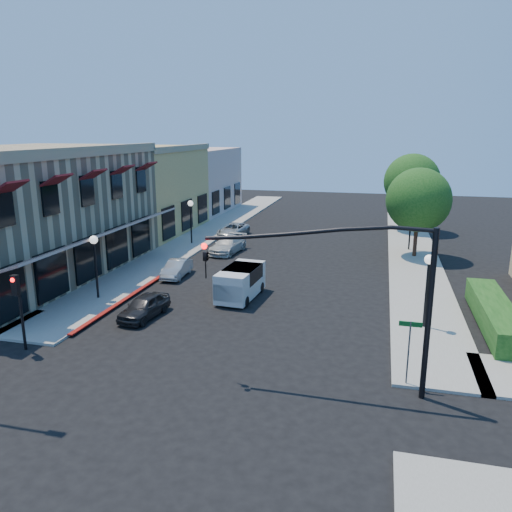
% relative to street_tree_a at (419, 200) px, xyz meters
% --- Properties ---
extents(ground, '(120.00, 120.00, 0.00)m').
position_rel_street_tree_a_xyz_m(ground, '(-8.80, -22.00, -4.19)').
color(ground, black).
rests_on(ground, ground).
extents(sidewalk_left, '(3.50, 50.00, 0.12)m').
position_rel_street_tree_a_xyz_m(sidewalk_left, '(-17.55, 5.00, -4.13)').
color(sidewalk_left, gray).
rests_on(sidewalk_left, ground).
extents(sidewalk_right, '(3.50, 50.00, 0.12)m').
position_rel_street_tree_a_xyz_m(sidewalk_right, '(-0.05, 5.00, -4.13)').
color(sidewalk_right, gray).
rests_on(sidewalk_right, ground).
extents(curb_red_strip, '(0.25, 10.00, 0.06)m').
position_rel_street_tree_a_xyz_m(curb_red_strip, '(-15.70, -14.00, -4.19)').
color(curb_red_strip, maroon).
rests_on(curb_red_strip, ground).
extents(corner_brick_building, '(11.77, 18.20, 8.10)m').
position_rel_street_tree_a_xyz_m(corner_brick_building, '(-24.25, -11.00, -0.19)').
color(corner_brick_building, tan).
rests_on(corner_brick_building, ground).
extents(yellow_stucco_building, '(10.00, 12.00, 7.60)m').
position_rel_street_tree_a_xyz_m(yellow_stucco_building, '(-24.30, 4.00, -0.39)').
color(yellow_stucco_building, tan).
rests_on(yellow_stucco_building, ground).
extents(pink_stucco_building, '(10.00, 12.00, 7.00)m').
position_rel_street_tree_a_xyz_m(pink_stucco_building, '(-24.30, 16.00, -0.69)').
color(pink_stucco_building, beige).
rests_on(pink_stucco_building, ground).
extents(hedge, '(1.40, 8.00, 1.10)m').
position_rel_street_tree_a_xyz_m(hedge, '(2.90, -13.00, -4.19)').
color(hedge, '#154513').
rests_on(hedge, ground).
extents(street_tree_a, '(4.56, 4.56, 6.48)m').
position_rel_street_tree_a_xyz_m(street_tree_a, '(0.00, 0.00, 0.00)').
color(street_tree_a, '#362015').
rests_on(street_tree_a, ground).
extents(street_tree_b, '(4.94, 4.94, 7.02)m').
position_rel_street_tree_a_xyz_m(street_tree_b, '(0.00, 10.00, 0.35)').
color(street_tree_b, '#362015').
rests_on(street_tree_b, ground).
extents(signal_mast_arm, '(8.01, 0.39, 6.00)m').
position_rel_street_tree_a_xyz_m(signal_mast_arm, '(-2.94, -20.50, -0.11)').
color(signal_mast_arm, black).
rests_on(signal_mast_arm, ground).
extents(secondary_signal, '(0.28, 0.42, 3.32)m').
position_rel_street_tree_a_xyz_m(secondary_signal, '(-16.80, -20.59, -1.88)').
color(secondary_signal, black).
rests_on(secondary_signal, ground).
extents(street_name_sign, '(0.80, 0.06, 2.50)m').
position_rel_street_tree_a_xyz_m(street_name_sign, '(-1.30, -19.80, -2.50)').
color(street_name_sign, '#595B5E').
rests_on(street_name_sign, ground).
extents(lamppost_left_near, '(0.44, 0.44, 3.57)m').
position_rel_street_tree_a_xyz_m(lamppost_left_near, '(-17.30, -14.00, -1.46)').
color(lamppost_left_near, black).
rests_on(lamppost_left_near, ground).
extents(lamppost_left_far, '(0.44, 0.44, 3.57)m').
position_rel_street_tree_a_xyz_m(lamppost_left_far, '(-17.30, 0.00, -1.46)').
color(lamppost_left_far, black).
rests_on(lamppost_left_far, ground).
extents(lamppost_right_near, '(0.44, 0.44, 3.57)m').
position_rel_street_tree_a_xyz_m(lamppost_right_near, '(-0.30, -14.00, -1.46)').
color(lamppost_right_near, black).
rests_on(lamppost_right_near, ground).
extents(lamppost_right_far, '(0.44, 0.44, 3.57)m').
position_rel_street_tree_a_xyz_m(lamppost_right_far, '(-0.30, 2.00, -1.46)').
color(lamppost_right_far, black).
rests_on(lamppost_right_far, ground).
extents(white_van, '(1.94, 3.97, 1.71)m').
position_rel_street_tree_a_xyz_m(white_van, '(-9.81, -11.85, -3.20)').
color(white_van, silver).
rests_on(white_van, ground).
extents(parked_car_a, '(1.68, 3.47, 1.14)m').
position_rel_street_tree_a_xyz_m(parked_car_a, '(-13.60, -15.84, -3.62)').
color(parked_car_a, black).
rests_on(parked_car_a, ground).
extents(parked_car_b, '(1.28, 3.27, 1.06)m').
position_rel_street_tree_a_xyz_m(parked_car_b, '(-14.83, -8.89, -3.66)').
color(parked_car_b, '#AFB2B4').
rests_on(parked_car_b, ground).
extents(parked_car_c, '(2.19, 4.36, 1.21)m').
position_rel_street_tree_a_xyz_m(parked_car_c, '(-13.60, -2.00, -3.59)').
color(parked_car_c, '#B9B9B7').
rests_on(parked_car_c, ground).
extents(parked_car_d, '(2.27, 4.15, 1.10)m').
position_rel_street_tree_a_xyz_m(parked_car_d, '(-14.98, 4.00, -3.64)').
color(parked_car_d, '#A4A7A9').
rests_on(parked_car_d, ground).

